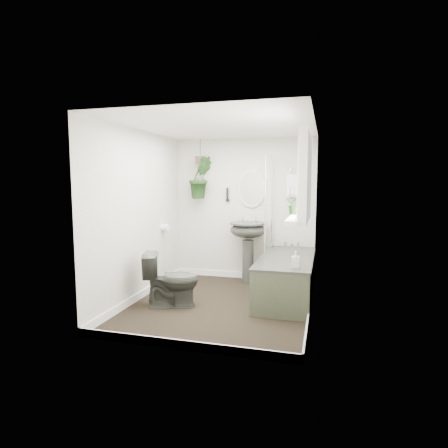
# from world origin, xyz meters

# --- Properties ---
(floor) EXTENTS (2.30, 2.80, 0.02)m
(floor) POSITION_xyz_m (0.00, 0.00, -0.01)
(floor) COLOR black
(floor) RESTS_ON ground
(ceiling) EXTENTS (2.30, 2.80, 0.02)m
(ceiling) POSITION_xyz_m (0.00, 0.00, 2.31)
(ceiling) COLOR white
(ceiling) RESTS_ON ground
(wall_back) EXTENTS (2.30, 0.02, 2.30)m
(wall_back) POSITION_xyz_m (0.00, 1.41, 1.15)
(wall_back) COLOR silver
(wall_back) RESTS_ON ground
(wall_front) EXTENTS (2.30, 0.02, 2.30)m
(wall_front) POSITION_xyz_m (0.00, -1.41, 1.15)
(wall_front) COLOR silver
(wall_front) RESTS_ON ground
(wall_left) EXTENTS (0.02, 2.80, 2.30)m
(wall_left) POSITION_xyz_m (-1.16, 0.00, 1.15)
(wall_left) COLOR silver
(wall_left) RESTS_ON ground
(wall_right) EXTENTS (0.02, 2.80, 2.30)m
(wall_right) POSITION_xyz_m (1.16, 0.00, 1.15)
(wall_right) COLOR silver
(wall_right) RESTS_ON ground
(skirting) EXTENTS (2.30, 2.80, 0.10)m
(skirting) POSITION_xyz_m (0.00, 0.00, 0.05)
(skirting) COLOR white
(skirting) RESTS_ON floor
(bathtub) EXTENTS (0.72, 1.72, 0.58)m
(bathtub) POSITION_xyz_m (0.80, 0.50, 0.29)
(bathtub) COLOR #30322C
(bathtub) RESTS_ON floor
(bath_screen) EXTENTS (0.04, 0.72, 1.40)m
(bath_screen) POSITION_xyz_m (0.47, 0.99, 1.28)
(bath_screen) COLOR silver
(bath_screen) RESTS_ON bathtub
(shower_box) EXTENTS (0.20, 0.10, 0.35)m
(shower_box) POSITION_xyz_m (0.80, 1.34, 1.55)
(shower_box) COLOR white
(shower_box) RESTS_ON wall_back
(oval_mirror) EXTENTS (0.46, 0.03, 0.62)m
(oval_mirror) POSITION_xyz_m (0.13, 1.37, 1.50)
(oval_mirror) COLOR beige
(oval_mirror) RESTS_ON wall_back
(wall_sconce) EXTENTS (0.04, 0.04, 0.22)m
(wall_sconce) POSITION_xyz_m (-0.27, 1.36, 1.40)
(wall_sconce) COLOR black
(wall_sconce) RESTS_ON wall_back
(toilet_roll_holder) EXTENTS (0.11, 0.11, 0.11)m
(toilet_roll_holder) POSITION_xyz_m (-1.10, 0.70, 0.90)
(toilet_roll_holder) COLOR white
(toilet_roll_holder) RESTS_ON wall_left
(window_recess) EXTENTS (0.08, 1.00, 0.90)m
(window_recess) POSITION_xyz_m (1.09, -0.70, 1.65)
(window_recess) COLOR white
(window_recess) RESTS_ON wall_right
(window_sill) EXTENTS (0.18, 1.00, 0.04)m
(window_sill) POSITION_xyz_m (1.02, -0.70, 1.23)
(window_sill) COLOR white
(window_sill) RESTS_ON wall_right
(window_blinds) EXTENTS (0.01, 0.86, 0.76)m
(window_blinds) POSITION_xyz_m (1.04, -0.70, 1.65)
(window_blinds) COLOR white
(window_blinds) RESTS_ON wall_right
(toilet) EXTENTS (0.78, 0.59, 0.71)m
(toilet) POSITION_xyz_m (-0.60, -0.23, 0.35)
(toilet) COLOR #30322C
(toilet) RESTS_ON floor
(pedestal_sink) EXTENTS (0.60, 0.51, 0.98)m
(pedestal_sink) POSITION_xyz_m (0.13, 1.12, 0.49)
(pedestal_sink) COLOR #30322C
(pedestal_sink) RESTS_ON floor
(sill_plant) EXTENTS (0.24, 0.22, 0.22)m
(sill_plant) POSITION_xyz_m (0.97, -0.40, 1.36)
(sill_plant) COLOR black
(sill_plant) RESTS_ON window_sill
(hanging_plant) EXTENTS (0.48, 0.46, 0.69)m
(hanging_plant) POSITION_xyz_m (-0.70, 1.25, 1.67)
(hanging_plant) COLOR black
(hanging_plant) RESTS_ON ceiling
(soap_bottle) EXTENTS (0.09, 0.09, 0.20)m
(soap_bottle) POSITION_xyz_m (0.96, -0.11, 0.68)
(soap_bottle) COLOR #353030
(soap_bottle) RESTS_ON bathtub
(hanging_pot) EXTENTS (0.16, 0.16, 0.12)m
(hanging_pot) POSITION_xyz_m (-0.70, 1.25, 1.96)
(hanging_pot) COLOR #4B3C30
(hanging_pot) RESTS_ON ceiling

